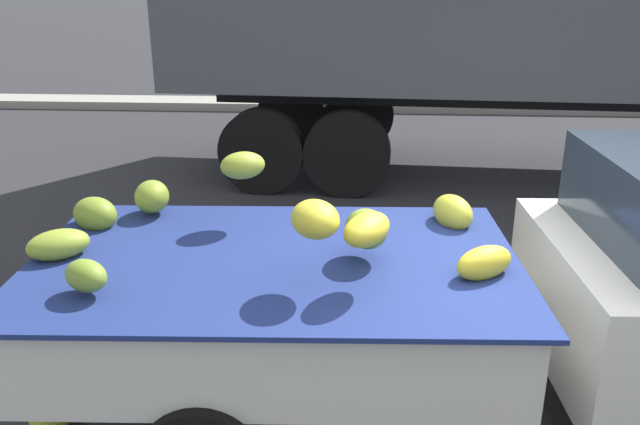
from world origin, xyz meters
TOP-DOWN VIEW (x-y plane):
  - curb_strip at (0.00, 9.91)m, footprint 80.00×0.80m
  - pickup_truck at (0.50, 0.21)m, footprint 5.25×2.02m
  - fallen_banana_bunch_near_tailgate at (-2.93, -0.13)m, footprint 0.38×0.41m

SIDE VIEW (x-z plane):
  - curb_strip at x=0.00m, z-range 0.00..0.16m
  - fallen_banana_bunch_near_tailgate at x=-2.93m, z-range 0.00..0.18m
  - pickup_truck at x=0.50m, z-range 0.03..1.73m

